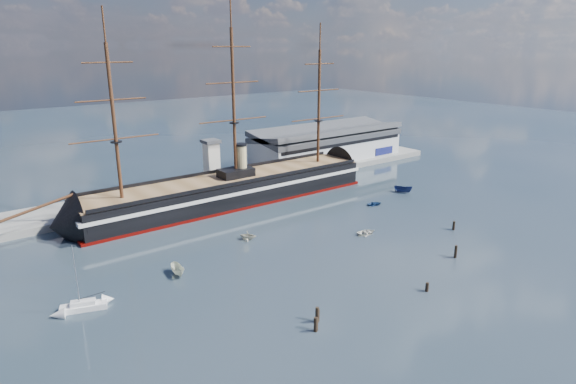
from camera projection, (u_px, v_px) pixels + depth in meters
ground at (264, 223)px, 127.43m from camera, size 600.00×600.00×0.00m
quay at (227, 186)px, 160.62m from camera, size 180.00×18.00×2.00m
warehouse at (327, 144)px, 189.13m from camera, size 63.00×21.00×11.60m
quay_tower at (212, 162)px, 151.43m from camera, size 5.00×5.00×15.00m
warship at (226, 191)px, 141.59m from camera, size 112.92×16.69×53.94m
sailboat at (83, 306)px, 85.41m from camera, size 8.13×4.74×12.50m
motorboat_a at (178, 275)px, 98.58m from camera, size 6.74×3.22×2.59m
motorboat_b at (367, 234)px, 119.83m from camera, size 1.73×3.30×1.47m
motorboat_d at (248, 240)px, 116.54m from camera, size 6.80×6.53×2.41m
motorboat_e at (375, 205)px, 141.64m from camera, size 1.98×2.95×1.28m
motorboat_f at (403, 193)px, 153.75m from camera, size 7.05×5.45×2.68m
piling_near_left at (317, 322)px, 81.80m from camera, size 0.64×0.64×3.51m
piling_near_mid at (427, 291)px, 92.00m from camera, size 0.64×0.64×2.53m
piling_near_right at (455, 258)px, 106.58m from camera, size 0.64×0.64×3.62m
piling_far_right at (453, 230)px, 122.63m from camera, size 0.64×0.64×3.03m
piling_extra at (316, 331)px, 79.16m from camera, size 0.64×0.64×3.25m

